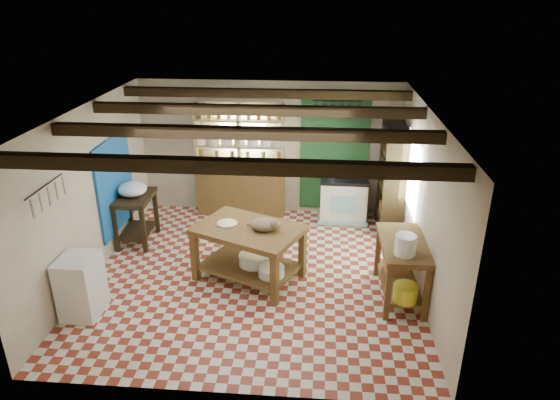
# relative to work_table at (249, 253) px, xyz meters

# --- Properties ---
(floor) EXTENTS (5.00, 5.00, 0.02)m
(floor) POSITION_rel_work_table_xyz_m (0.06, 0.09, -0.44)
(floor) COLOR maroon
(floor) RESTS_ON ground
(ceiling) EXTENTS (5.00, 5.00, 0.02)m
(ceiling) POSITION_rel_work_table_xyz_m (0.06, 0.09, 2.17)
(ceiling) COLOR #48484D
(ceiling) RESTS_ON wall_back
(wall_back) EXTENTS (5.00, 0.04, 2.60)m
(wall_back) POSITION_rel_work_table_xyz_m (0.06, 2.59, 0.87)
(wall_back) COLOR beige
(wall_back) RESTS_ON floor
(wall_front) EXTENTS (5.00, 0.04, 2.60)m
(wall_front) POSITION_rel_work_table_xyz_m (0.06, -2.41, 0.87)
(wall_front) COLOR beige
(wall_front) RESTS_ON floor
(wall_left) EXTENTS (0.04, 5.00, 2.60)m
(wall_left) POSITION_rel_work_table_xyz_m (-2.44, 0.09, 0.87)
(wall_left) COLOR beige
(wall_left) RESTS_ON floor
(wall_right) EXTENTS (0.04, 5.00, 2.60)m
(wall_right) POSITION_rel_work_table_xyz_m (2.56, 0.09, 0.87)
(wall_right) COLOR beige
(wall_right) RESTS_ON floor
(ceiling_beams) EXTENTS (5.00, 3.80, 0.15)m
(ceiling_beams) POSITION_rel_work_table_xyz_m (0.06, 0.09, 2.05)
(ceiling_beams) COLOR #2F2110
(ceiling_beams) RESTS_ON ceiling
(blue_wall_patch) EXTENTS (0.04, 1.40, 1.60)m
(blue_wall_patch) POSITION_rel_work_table_xyz_m (-2.41, 0.99, 0.67)
(blue_wall_patch) COLOR #175DB1
(blue_wall_patch) RESTS_ON wall_left
(green_wall_patch) EXTENTS (1.30, 0.04, 2.30)m
(green_wall_patch) POSITION_rel_work_table_xyz_m (1.31, 2.56, 0.82)
(green_wall_patch) COLOR #1F4E25
(green_wall_patch) RESTS_ON wall_back
(window_back) EXTENTS (0.90, 0.02, 0.80)m
(window_back) POSITION_rel_work_table_xyz_m (-0.44, 2.57, 1.27)
(window_back) COLOR silver
(window_back) RESTS_ON wall_back
(window_right) EXTENTS (0.02, 1.30, 1.20)m
(window_right) POSITION_rel_work_table_xyz_m (2.54, 1.09, 0.97)
(window_right) COLOR silver
(window_right) RESTS_ON wall_right
(utensil_rail) EXTENTS (0.06, 0.90, 0.28)m
(utensil_rail) POSITION_rel_work_table_xyz_m (-2.38, -1.11, 1.35)
(utensil_rail) COLOR black
(utensil_rail) RESTS_ON wall_left
(pot_rack) EXTENTS (0.86, 0.12, 0.36)m
(pot_rack) POSITION_rel_work_table_xyz_m (1.31, 2.14, 1.75)
(pot_rack) COLOR black
(pot_rack) RESTS_ON ceiling
(shelving_unit) EXTENTS (1.70, 0.34, 2.20)m
(shelving_unit) POSITION_rel_work_table_xyz_m (-0.49, 2.40, 0.67)
(shelving_unit) COLOR tan
(shelving_unit) RESTS_ON floor
(tall_rack) EXTENTS (0.40, 0.86, 2.00)m
(tall_rack) POSITION_rel_work_table_xyz_m (2.34, 1.89, 0.57)
(tall_rack) COLOR #2F2110
(tall_rack) RESTS_ON floor
(work_table) EXTENTS (1.81, 1.56, 0.87)m
(work_table) POSITION_rel_work_table_xyz_m (0.00, 0.00, 0.00)
(work_table) COLOR brown
(work_table) RESTS_ON floor
(stove) EXTENTS (0.90, 0.61, 0.87)m
(stove) POSITION_rel_work_table_xyz_m (1.51, 2.24, 0.00)
(stove) COLOR silver
(stove) RESTS_ON floor
(prep_table) EXTENTS (0.63, 0.89, 0.88)m
(prep_table) POSITION_rel_work_table_xyz_m (-2.14, 1.04, 0.01)
(prep_table) COLOR #2F2110
(prep_table) RESTS_ON floor
(white_cabinet) EXTENTS (0.49, 0.58, 0.87)m
(white_cabinet) POSITION_rel_work_table_xyz_m (-2.16, -1.09, -0.00)
(white_cabinet) COLOR white
(white_cabinet) RESTS_ON floor
(right_counter) EXTENTS (0.65, 1.26, 0.90)m
(right_counter) POSITION_rel_work_table_xyz_m (2.24, -0.33, 0.01)
(right_counter) COLOR brown
(right_counter) RESTS_ON floor
(cat) EXTENTS (0.47, 0.40, 0.19)m
(cat) POSITION_rel_work_table_xyz_m (0.25, -0.06, 0.53)
(cat) COLOR #937C55
(cat) RESTS_ON work_table
(steel_tray) EXTENTS (0.41, 0.41, 0.02)m
(steel_tray) POSITION_rel_work_table_xyz_m (-0.34, 0.10, 0.44)
(steel_tray) COLOR #A0A0A7
(steel_tray) RESTS_ON work_table
(basin_large) EXTENTS (0.61, 0.61, 0.16)m
(basin_large) POSITION_rel_work_table_xyz_m (0.07, 0.03, -0.12)
(basin_large) COLOR white
(basin_large) RESTS_ON work_table
(basin_small) EXTENTS (0.52, 0.52, 0.14)m
(basin_small) POSITION_rel_work_table_xyz_m (0.37, -0.27, -0.14)
(basin_small) COLOR white
(basin_small) RESTS_ON work_table
(kettle_left) EXTENTS (0.18, 0.18, 0.21)m
(kettle_left) POSITION_rel_work_table_xyz_m (1.26, 2.24, 0.54)
(kettle_left) COLOR #A0A0A7
(kettle_left) RESTS_ON stove
(kettle_right) EXTENTS (0.15, 0.15, 0.19)m
(kettle_right) POSITION_rel_work_table_xyz_m (1.61, 2.24, 0.53)
(kettle_right) COLOR black
(kettle_right) RESTS_ON stove
(enamel_bowl) EXTENTS (0.51, 0.51, 0.25)m
(enamel_bowl) POSITION_rel_work_table_xyz_m (-2.14, 1.04, 0.57)
(enamel_bowl) COLOR white
(enamel_bowl) RESTS_ON prep_table
(white_bucket) EXTENTS (0.29, 0.29, 0.28)m
(white_bucket) POSITION_rel_work_table_xyz_m (2.20, -0.68, 0.60)
(white_bucket) COLOR white
(white_bucket) RESTS_ON right_counter
(wicker_basket) EXTENTS (0.36, 0.29, 0.25)m
(wicker_basket) POSITION_rel_work_table_xyz_m (2.24, -0.03, -0.07)
(wicker_basket) COLOR #AD6F45
(wicker_basket) RESTS_ON right_counter
(yellow_tub) EXTENTS (0.33, 0.33, 0.24)m
(yellow_tub) POSITION_rel_work_table_xyz_m (2.25, -0.78, -0.08)
(yellow_tub) COLOR yellow
(yellow_tub) RESTS_ON right_counter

